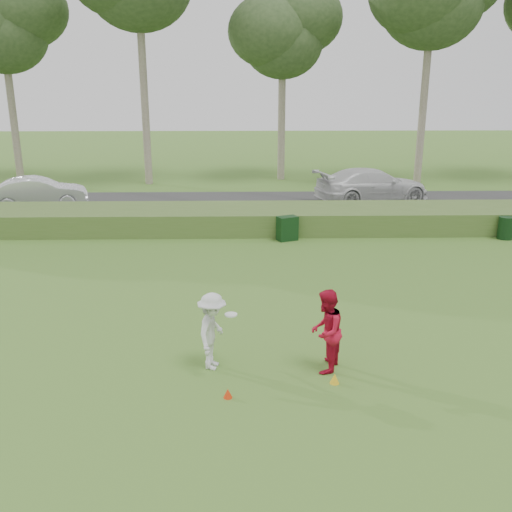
{
  "coord_description": "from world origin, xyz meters",
  "views": [
    {
      "loc": [
        -0.32,
        -11.04,
        5.96
      ],
      "look_at": [
        0.0,
        4.0,
        1.3
      ],
      "focal_mm": 40.0,
      "sensor_mm": 36.0,
      "label": 1
    }
  ],
  "objects_px": {
    "player_white": "(212,331)",
    "utility_cabinet": "(287,228)",
    "player_red": "(326,331)",
    "trash_bin": "(506,228)",
    "cone_yellow": "(335,378)",
    "car_right": "(372,185)",
    "cone_orange": "(228,393)",
    "car_mid": "(39,193)"
  },
  "relations": [
    {
      "from": "cone_yellow",
      "to": "utility_cabinet",
      "type": "xyz_separation_m",
      "value": [
        -0.17,
        10.94,
        0.36
      ]
    },
    {
      "from": "cone_yellow",
      "to": "cone_orange",
      "type": "bearing_deg",
      "value": -166.84
    },
    {
      "from": "car_right",
      "to": "utility_cabinet",
      "type": "bearing_deg",
      "value": 129.73
    },
    {
      "from": "cone_orange",
      "to": "trash_bin",
      "type": "height_order",
      "value": "trash_bin"
    },
    {
      "from": "player_red",
      "to": "cone_orange",
      "type": "distance_m",
      "value": 2.45
    },
    {
      "from": "cone_yellow",
      "to": "car_mid",
      "type": "bearing_deg",
      "value": 124.83
    },
    {
      "from": "player_white",
      "to": "cone_yellow",
      "type": "xyz_separation_m",
      "value": [
        2.53,
        -0.75,
        -0.74
      ]
    },
    {
      "from": "cone_yellow",
      "to": "car_right",
      "type": "relative_size",
      "value": 0.04
    },
    {
      "from": "player_white",
      "to": "trash_bin",
      "type": "xyz_separation_m",
      "value": [
        10.89,
        10.21,
        -0.41
      ]
    },
    {
      "from": "player_white",
      "to": "cone_yellow",
      "type": "bearing_deg",
      "value": -92.78
    },
    {
      "from": "cone_yellow",
      "to": "utility_cabinet",
      "type": "bearing_deg",
      "value": 90.88
    },
    {
      "from": "utility_cabinet",
      "to": "car_right",
      "type": "relative_size",
      "value": 0.16
    },
    {
      "from": "utility_cabinet",
      "to": "car_right",
      "type": "bearing_deg",
      "value": 32.29
    },
    {
      "from": "cone_yellow",
      "to": "player_white",
      "type": "bearing_deg",
      "value": 163.54
    },
    {
      "from": "player_red",
      "to": "cone_yellow",
      "type": "height_order",
      "value": "player_red"
    },
    {
      "from": "cone_orange",
      "to": "car_right",
      "type": "height_order",
      "value": "car_right"
    },
    {
      "from": "player_red",
      "to": "car_right",
      "type": "bearing_deg",
      "value": -174.35
    },
    {
      "from": "player_white",
      "to": "car_right",
      "type": "relative_size",
      "value": 0.29
    },
    {
      "from": "cone_yellow",
      "to": "player_red",
      "type": "bearing_deg",
      "value": 102.53
    },
    {
      "from": "car_mid",
      "to": "player_white",
      "type": "bearing_deg",
      "value": -166.35
    },
    {
      "from": "player_white",
      "to": "cone_orange",
      "type": "xyz_separation_m",
      "value": [
        0.35,
        -1.25,
        -0.75
      ]
    },
    {
      "from": "cone_orange",
      "to": "cone_yellow",
      "type": "bearing_deg",
      "value": 13.16
    },
    {
      "from": "utility_cabinet",
      "to": "trash_bin",
      "type": "relative_size",
      "value": 1.07
    },
    {
      "from": "utility_cabinet",
      "to": "car_mid",
      "type": "xyz_separation_m",
      "value": [
        -11.49,
        5.81,
        0.33
      ]
    },
    {
      "from": "utility_cabinet",
      "to": "player_white",
      "type": "bearing_deg",
      "value": -126.12
    },
    {
      "from": "trash_bin",
      "to": "car_right",
      "type": "bearing_deg",
      "value": 118.59
    },
    {
      "from": "trash_bin",
      "to": "car_right",
      "type": "relative_size",
      "value": 0.15
    },
    {
      "from": "player_red",
      "to": "trash_bin",
      "type": "xyz_separation_m",
      "value": [
        8.5,
        10.39,
        -0.47
      ]
    },
    {
      "from": "trash_bin",
      "to": "car_mid",
      "type": "distance_m",
      "value": 20.86
    },
    {
      "from": "trash_bin",
      "to": "car_right",
      "type": "xyz_separation_m",
      "value": [
        -3.76,
        6.9,
        0.46
      ]
    },
    {
      "from": "player_white",
      "to": "utility_cabinet",
      "type": "relative_size",
      "value": 1.8
    },
    {
      "from": "car_right",
      "to": "trash_bin",
      "type": "bearing_deg",
      "value": -167.07
    },
    {
      "from": "utility_cabinet",
      "to": "cone_orange",
      "type": "bearing_deg",
      "value": -123.04
    },
    {
      "from": "cone_orange",
      "to": "car_mid",
      "type": "bearing_deg",
      "value": 118.79
    },
    {
      "from": "utility_cabinet",
      "to": "trash_bin",
      "type": "distance_m",
      "value": 8.54
    },
    {
      "from": "utility_cabinet",
      "to": "trash_bin",
      "type": "xyz_separation_m",
      "value": [
        8.54,
        0.01,
        -0.03
      ]
    },
    {
      "from": "cone_orange",
      "to": "trash_bin",
      "type": "relative_size",
      "value": 0.22
    },
    {
      "from": "player_white",
      "to": "utility_cabinet",
      "type": "distance_m",
      "value": 10.47
    },
    {
      "from": "car_mid",
      "to": "car_right",
      "type": "bearing_deg",
      "value": -102.18
    },
    {
      "from": "player_red",
      "to": "utility_cabinet",
      "type": "bearing_deg",
      "value": -158.81
    },
    {
      "from": "cone_orange",
      "to": "car_mid",
      "type": "distance_m",
      "value": 19.71
    },
    {
      "from": "player_white",
      "to": "cone_yellow",
      "type": "distance_m",
      "value": 2.74
    }
  ]
}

